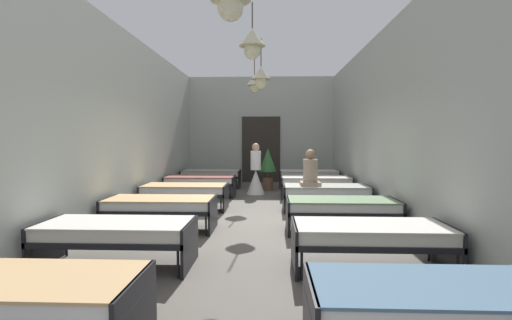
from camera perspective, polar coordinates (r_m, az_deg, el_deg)
ground_plane at (r=7.34m, az=-0.52°, el=-9.70°), size 5.87×12.85×0.10m
room_shell at (r=8.34m, az=-0.11°, el=5.61°), size 5.67×12.45×3.85m
bed_left_row_0 at (r=3.47m, az=-33.60°, el=-17.18°), size 1.90×0.84×0.57m
bed_right_row_0 at (r=3.12m, az=26.87°, el=-19.29°), size 1.90×0.84×0.57m
bed_left_row_1 at (r=4.97m, az=-21.08°, el=-10.57°), size 1.90×0.84×0.57m
bed_right_row_1 at (r=4.74m, az=17.60°, el=-11.19°), size 1.90×0.84×0.57m
bed_left_row_2 at (r=6.63m, az=-14.82°, el=-6.93°), size 1.90×0.84×0.57m
bed_right_row_2 at (r=6.46m, az=13.35°, el=-7.19°), size 1.90×0.84×0.57m
bed_left_row_3 at (r=8.36m, az=-11.15°, el=-4.73°), size 1.90×0.84×0.57m
bed_right_row_3 at (r=8.22m, az=10.94°, el=-4.87°), size 1.90×0.84×0.57m
bed_left_row_4 at (r=10.11m, az=-8.76°, el=-3.28°), size 1.90×0.84×0.57m
bed_right_row_4 at (r=10.00m, az=9.39°, el=-3.36°), size 1.90×0.84×0.57m
bed_left_row_5 at (r=11.88m, az=-7.08°, el=-2.25°), size 1.90×0.84×0.57m
bed_right_row_5 at (r=11.78m, az=8.31°, el=-2.31°), size 1.90×0.84×0.57m
nurse_near_aisle at (r=10.47m, az=-0.04°, el=-2.50°), size 0.52×0.52×1.49m
patient_seated_primary at (r=8.10m, az=8.55°, el=-1.90°), size 0.44×0.44×0.80m
potted_plant at (r=11.17m, az=1.87°, el=-0.60°), size 0.53×0.53×1.31m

